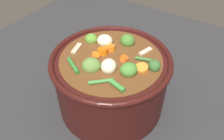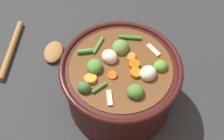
% 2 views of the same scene
% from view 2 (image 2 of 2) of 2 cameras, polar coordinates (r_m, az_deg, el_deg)
% --- Properties ---
extents(ground_plane, '(1.10, 1.10, 0.00)m').
position_cam_2_polar(ground_plane, '(0.77, 1.49, -5.71)').
color(ground_plane, '#2D2D30').
extents(cooking_pot, '(0.28, 0.28, 0.17)m').
position_cam_2_polar(cooking_pot, '(0.70, 1.63, -2.56)').
color(cooking_pot, '#38110F').
rests_on(cooking_pot, ground_plane).
extents(wooden_spoon, '(0.20, 0.21, 0.02)m').
position_cam_2_polar(wooden_spoon, '(0.88, -14.76, 3.66)').
color(wooden_spoon, '#9D6B35').
rests_on(wooden_spoon, ground_plane).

